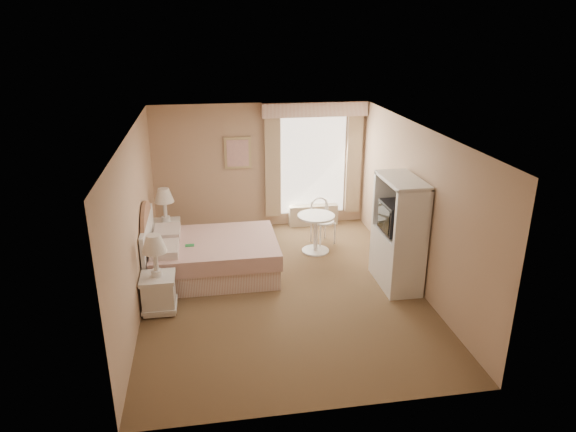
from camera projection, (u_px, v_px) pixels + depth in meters
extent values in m
cube|color=brown|center=(282.00, 289.00, 8.05)|extent=(4.20, 5.50, 0.01)
cube|color=silver|center=(281.00, 130.00, 7.18)|extent=(4.20, 5.50, 0.01)
cube|color=#CEA989|center=(261.00, 167.00, 10.16)|extent=(4.20, 0.01, 2.50)
cube|color=#CEA989|center=(323.00, 309.00, 5.07)|extent=(4.20, 0.01, 2.50)
cube|color=#CEA989|center=(136.00, 222.00, 7.30)|extent=(0.01, 5.50, 2.50)
cube|color=#CEA989|center=(416.00, 206.00, 7.93)|extent=(0.01, 5.50, 2.50)
cube|color=white|center=(313.00, 165.00, 10.29)|extent=(1.30, 0.02, 2.00)
cube|color=tan|center=(272.00, 167.00, 10.12)|extent=(0.30, 0.08, 2.05)
cube|color=tan|center=(354.00, 164.00, 10.37)|extent=(0.30, 0.08, 2.05)
cube|color=tan|center=(315.00, 109.00, 9.81)|extent=(2.05, 0.20, 0.28)
cube|color=beige|center=(313.00, 215.00, 10.57)|extent=(1.00, 0.22, 0.42)
cube|color=tan|center=(238.00, 153.00, 9.96)|extent=(0.52, 0.03, 0.62)
cube|color=beige|center=(238.00, 153.00, 9.94)|extent=(0.42, 0.02, 0.52)
cube|color=tan|center=(216.00, 264.00, 8.49)|extent=(1.96, 1.49, 0.34)
cube|color=beige|center=(215.00, 248.00, 8.38)|extent=(2.01, 1.55, 0.26)
cube|color=beige|center=(165.00, 249.00, 7.87)|extent=(0.42, 0.58, 0.13)
cube|color=beige|center=(167.00, 232.00, 8.53)|extent=(0.42, 0.58, 0.13)
cube|color=#258840|center=(190.00, 245.00, 8.14)|extent=(0.14, 0.10, 0.01)
cube|color=white|center=(149.00, 250.00, 8.21)|extent=(0.06, 1.58, 1.02)
cylinder|color=#A37957|center=(148.00, 244.00, 8.17)|extent=(0.05, 1.40, 1.40)
cube|color=silver|center=(159.00, 295.00, 7.34)|extent=(0.44, 0.44, 0.48)
cube|color=silver|center=(157.00, 278.00, 7.25)|extent=(0.48, 0.48, 0.06)
cube|color=silver|center=(160.00, 305.00, 7.40)|extent=(0.48, 0.48, 0.05)
cylinder|color=white|center=(157.00, 273.00, 7.22)|extent=(0.15, 0.15, 0.10)
cylinder|color=white|center=(156.00, 261.00, 7.15)|extent=(0.07, 0.07, 0.39)
cone|color=silver|center=(154.00, 244.00, 7.06)|extent=(0.35, 0.35, 0.25)
cube|color=silver|center=(167.00, 237.00, 9.35)|extent=(0.44, 0.44, 0.48)
cube|color=silver|center=(166.00, 223.00, 9.26)|extent=(0.48, 0.48, 0.06)
cube|color=silver|center=(168.00, 245.00, 9.41)|extent=(0.48, 0.48, 0.05)
cylinder|color=white|center=(166.00, 219.00, 9.23)|extent=(0.15, 0.15, 0.10)
cylinder|color=white|center=(165.00, 209.00, 9.16)|extent=(0.07, 0.07, 0.38)
cone|color=silver|center=(164.00, 195.00, 9.07)|extent=(0.35, 0.35, 0.25)
cylinder|color=white|center=(315.00, 250.00, 9.38)|extent=(0.50, 0.50, 0.03)
cylinder|color=white|center=(316.00, 233.00, 9.26)|extent=(0.08, 0.08, 0.67)
cylinder|color=silver|center=(316.00, 216.00, 9.14)|extent=(0.67, 0.67, 0.04)
cylinder|color=white|center=(320.00, 237.00, 9.47)|extent=(0.03, 0.03, 0.42)
cylinder|color=white|center=(335.00, 233.00, 9.62)|extent=(0.03, 0.03, 0.42)
cylinder|color=white|center=(311.00, 231.00, 9.73)|extent=(0.03, 0.03, 0.42)
cylinder|color=white|center=(325.00, 228.00, 9.88)|extent=(0.03, 0.03, 0.42)
cylinder|color=silver|center=(323.00, 221.00, 9.60)|extent=(0.54, 0.54, 0.04)
torus|color=white|center=(319.00, 208.00, 9.62)|extent=(0.42, 0.24, 0.41)
cylinder|color=white|center=(311.00, 211.00, 9.59)|extent=(0.03, 0.03, 0.38)
cylinder|color=white|center=(326.00, 208.00, 9.74)|extent=(0.03, 0.03, 0.38)
cube|color=silver|center=(396.00, 259.00, 8.07)|extent=(0.53, 1.05, 0.86)
cube|color=silver|center=(413.00, 219.00, 7.32)|extent=(0.53, 0.08, 0.86)
cube|color=silver|center=(389.00, 197.00, 8.22)|extent=(0.53, 0.08, 0.86)
cube|color=silver|center=(403.00, 180.00, 7.62)|extent=(0.53, 1.05, 0.06)
cube|color=silver|center=(416.00, 206.00, 7.81)|extent=(0.04, 1.05, 0.86)
cube|color=black|center=(398.00, 217.00, 7.82)|extent=(0.46, 0.57, 0.46)
cube|color=black|center=(384.00, 218.00, 7.79)|extent=(0.02, 0.48, 0.38)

